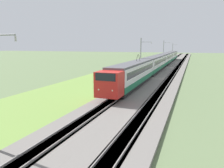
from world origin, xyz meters
name	(u,v)px	position (x,y,z in m)	size (l,w,h in m)	color
ballast_main	(155,72)	(50.00, 0.00, 0.15)	(240.00, 4.40, 0.30)	slate
ballast_adjacent	(174,73)	(50.00, -4.40, 0.15)	(240.00, 4.40, 0.30)	slate
track_main	(155,72)	(50.00, 0.00, 0.16)	(240.00, 1.57, 0.45)	#4C4238
track_adjacent	(174,73)	(50.00, -4.40, 0.16)	(240.00, 1.57, 0.45)	#4C4238
grass_verge	(130,71)	(50.00, 6.46, 0.06)	(240.00, 13.60, 0.12)	olive
passenger_train	(162,60)	(60.14, 0.00, 2.39)	(84.66, 2.83, 5.09)	red
catenary_mast_mid	(141,56)	(45.63, 2.71, 4.21)	(0.22, 2.56, 8.14)	slate
catenary_mast_far	(164,51)	(85.23, 2.71, 4.35)	(0.22, 2.56, 8.42)	slate
catenary_mast_distant	(173,50)	(124.83, 2.70, 3.99)	(0.22, 2.56, 7.71)	slate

